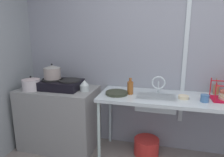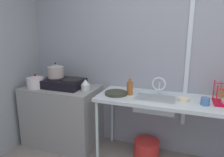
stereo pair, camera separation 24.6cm
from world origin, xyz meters
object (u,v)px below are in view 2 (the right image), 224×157
(cup_by_rack, at_px, (205,101))
(bucket_on_floor, at_px, (146,148))
(pot_on_left_burner, at_px, (56,71))
(pot_beside_stove, at_px, (36,82))
(frying_pan, at_px, (116,93))
(faucet, at_px, (159,84))
(bottle_by_sink, at_px, (130,88))
(percolator, at_px, (86,85))
(utensil_jar, at_px, (221,92))
(small_bowl_on_drainboard, at_px, (184,99))
(stove, at_px, (64,83))
(sink_basin, at_px, (155,104))

(cup_by_rack, relative_size, bucket_on_floor, 0.28)
(pot_on_left_burner, relative_size, pot_beside_stove, 0.97)
(pot_on_left_burner, distance_m, pot_beside_stove, 0.30)
(frying_pan, height_order, bucket_on_floor, frying_pan)
(faucet, height_order, bottle_by_sink, faucet)
(percolator, height_order, bucket_on_floor, percolator)
(utensil_jar, bearing_deg, small_bowl_on_drainboard, -144.85)
(stove, xyz_separation_m, frying_pan, (0.76, -0.06, -0.05))
(pot_beside_stove, height_order, bucket_on_floor, pot_beside_stove)
(sink_basin, bearing_deg, cup_by_rack, -6.27)
(frying_pan, height_order, bottle_by_sink, bottle_by_sink)
(cup_by_rack, bearing_deg, pot_beside_stove, -178.32)
(utensil_jar, bearing_deg, pot_on_left_burner, -173.08)
(bottle_by_sink, height_order, utensil_jar, utensil_jar)
(small_bowl_on_drainboard, xyz_separation_m, utensil_jar, (0.40, 0.28, 0.04))
(sink_basin, xyz_separation_m, utensil_jar, (0.70, 0.28, 0.13))
(sink_basin, bearing_deg, bucket_on_floor, 133.42)
(bucket_on_floor, bearing_deg, sink_basin, -46.58)
(cup_by_rack, xyz_separation_m, utensil_jar, (0.19, 0.33, 0.02))
(faucet, distance_m, cup_by_rack, 0.53)
(stove, relative_size, bottle_by_sink, 2.66)
(small_bowl_on_drainboard, relative_size, utensil_jar, 0.58)
(small_bowl_on_drainboard, xyz_separation_m, bottle_by_sink, (-0.61, 0.03, 0.06))
(percolator, bearing_deg, utensil_jar, 9.91)
(sink_basin, relative_size, frying_pan, 1.67)
(pot_beside_stove, height_order, small_bowl_on_drainboard, pot_beside_stove)
(stove, bearing_deg, faucet, 3.70)
(cup_by_rack, distance_m, utensil_jar, 0.38)
(stove, height_order, cup_by_rack, stove)
(faucet, bearing_deg, stove, -176.30)
(faucet, xyz_separation_m, bottle_by_sink, (-0.33, -0.08, -0.05))
(frying_pan, bearing_deg, small_bowl_on_drainboard, 2.09)
(sink_basin, relative_size, small_bowl_on_drainboard, 3.88)
(pot_on_left_burner, height_order, faucet, pot_on_left_burner)
(sink_basin, xyz_separation_m, frying_pan, (-0.46, -0.03, 0.09))
(stove, height_order, faucet, faucet)
(pot_beside_stove, height_order, frying_pan, pot_beside_stove)
(stove, bearing_deg, pot_on_left_burner, 180.00)
(pot_beside_stove, xyz_separation_m, bottle_by_sink, (1.27, 0.14, -0.00))
(pot_beside_stove, bearing_deg, percolator, 9.67)
(stove, bearing_deg, sink_basin, -1.33)
(bucket_on_floor, bearing_deg, small_bowl_on_drainboard, -13.93)
(frying_pan, height_order, utensil_jar, utensil_jar)
(cup_by_rack, bearing_deg, frying_pan, 178.42)
(pot_beside_stove, bearing_deg, sink_basin, 4.26)
(bucket_on_floor, bearing_deg, cup_by_rack, -14.18)
(sink_basin, height_order, bottle_by_sink, bottle_by_sink)
(utensil_jar, bearing_deg, bucket_on_floor, -167.11)
(percolator, bearing_deg, stove, 175.13)
(pot_on_left_burner, xyz_separation_m, faucet, (1.37, 0.08, -0.09))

